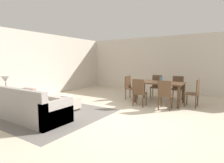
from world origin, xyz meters
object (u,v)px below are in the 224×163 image
Objects in this scene: dining_chair_head_west at (130,86)px; dining_chair_far_right at (177,87)px; table_lamp at (5,80)px; book_on_ottoman at (66,96)px; dining_chair_far_left at (156,85)px; side_table at (7,97)px; dining_chair_near_right at (165,93)px; vase_centerpiece at (161,80)px; dining_chair_head_east at (194,91)px; couch at (31,109)px; dining_table at (159,84)px; ottoman_table at (64,102)px; dining_chair_near_left at (139,91)px.

dining_chair_far_right is at bearing 27.86° from dining_chair_head_west.
table_lamp reaches higher than dining_chair_head_west.
dining_chair_head_west is 3.54× the size of book_on_ottoman.
dining_chair_far_left is at bearing 55.80° from table_lamp.
table_lamp reaches higher than side_table.
dining_chair_near_right is 4.90× the size of vase_centerpiece.
dining_chair_far_right is at bearing -2.77° from dining_chair_far_left.
dining_chair_head_west is (-2.34, -0.03, 0.00)m from dining_chair_head_east.
side_table is at bearing 177.79° from couch.
dining_table is 0.97m from dining_chair_far_right.
couch is 3.58× the size of side_table.
ottoman_table is 1.08× the size of dining_chair_far_left.
dining_table is 0.97m from dining_chair_near_left.
dining_chair_far_right is at bearing 67.06° from vase_centerpiece.
side_table is 5.01m from vase_centerpiece.
dining_chair_near_left is 1.02m from vase_centerpiece.
table_lamp is 4.97m from dining_table.
dining_chair_near_right is at bearing -89.74° from dining_chair_far_right.
table_lamp is at bearing 177.79° from couch.
table_lamp is (-1.20, -1.14, 0.74)m from ottoman_table.
vase_centerpiece is at bearing 115.31° from dining_chair_near_right.
ottoman_table is 2.44m from dining_chair_near_left.
dining_chair_head_west reaches higher than side_table.
table_lamp is 5.86m from dining_chair_head_east.
side_table is 4.07m from dining_chair_near_left.
dining_chair_near_left and dining_chair_head_west have the same top height.
dining_chair_head_west reaches higher than dining_table.
dining_chair_near_left reaches higher than side_table.
book_on_ottoman is (-2.28, -2.36, -0.45)m from vase_centerpiece.
dining_chair_head_west reaches higher than book_on_ottoman.
dining_chair_head_east is (1.57, 0.89, 0.00)m from dining_chair_near_left.
dining_chair_far_left is at bearing 116.27° from dining_chair_near_right.
dining_table is at bearing 46.18° from table_lamp.
couch is 10.53× the size of vase_centerpiece.
dining_chair_far_right is 4.90× the size of vase_centerpiece.
vase_centerpiece reaches higher than dining_chair_near_right.
table_lamp is at bearing -133.82° from dining_table.
book_on_ottoman is (1.23, 1.19, -0.03)m from side_table.
dining_chair_head_west is (-1.63, 0.82, 0.00)m from dining_chair_near_right.
table_lamp reaches higher than dining_chair_far_left.
ottoman_table is 4.21m from dining_chair_head_east.
dining_chair_far_right is at bearing 62.67° from dining_table.
couch is at bearing -121.60° from vase_centerpiece.
dining_chair_head_west is (-0.78, -0.90, 0.00)m from dining_chair_far_left.
ottoman_table is 1.08× the size of dining_chair_near_left.
dining_chair_head_east is (1.56, -0.87, 0.00)m from dining_chair_far_left.
vase_centerpiece is (3.51, 3.56, -0.11)m from table_lamp.
side_table is 1.05× the size of table_lamp.
dining_chair_far_right is 1.01m from vase_centerpiece.
vase_centerpiece reaches higher than side_table.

